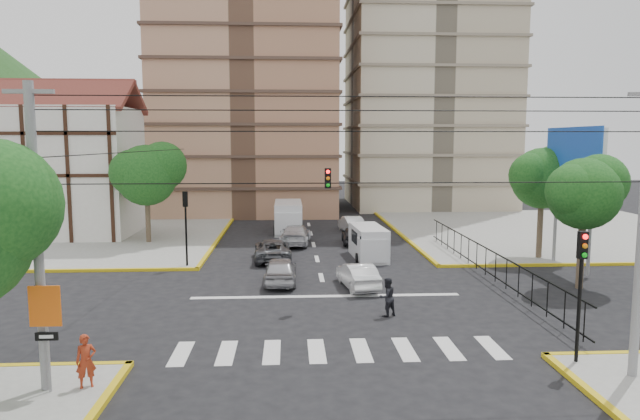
{
  "coord_description": "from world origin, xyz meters",
  "views": [
    {
      "loc": [
        -1.75,
        -25.6,
        7.49
      ],
      "look_at": [
        -0.19,
        2.92,
        4.0
      ],
      "focal_mm": 32.0,
      "sensor_mm": 36.0,
      "label": 1
    }
  ],
  "objects": [
    {
      "name": "van_right_lane",
      "position": [
        3.29,
        9.8,
        0.99
      ],
      "size": [
        2.08,
        4.65,
        2.05
      ],
      "rotation": [
        0.0,
        0.0,
        0.07
      ],
      "color": "silver",
      "rests_on": "ground"
    },
    {
      "name": "car_white_rear_right",
      "position": [
        3.35,
        20.65,
        0.67
      ],
      "size": [
        1.96,
        4.22,
        1.34
      ],
      "primitive_type": "imported",
      "rotation": [
        0.0,
        0.0,
        3.28
      ],
      "color": "white",
      "rests_on": "ground"
    },
    {
      "name": "stop_line",
      "position": [
        0.0,
        1.2,
        0.01
      ],
      "size": [
        13.0,
        0.4,
        0.01
      ],
      "primitive_type": "cube",
      "color": "silver",
      "rests_on": "ground"
    },
    {
      "name": "tree_park_c",
      "position": [
        14.09,
        9.01,
        5.34
      ],
      "size": [
        4.65,
        3.8,
        7.25
      ],
      "color": "#473828",
      "rests_on": "ground"
    },
    {
      "name": "car_darkgrey_mid_right",
      "position": [
        2.87,
        15.15,
        0.64
      ],
      "size": [
        1.67,
        3.82,
        1.28
      ],
      "primitive_type": "imported",
      "rotation": [
        0.0,
        0.0,
        3.1
      ],
      "color": "#2A2A2C",
      "rests_on": "ground"
    },
    {
      "name": "pedestrian_crosswalk",
      "position": [
        2.41,
        -2.07,
        0.84
      ],
      "size": [
        1.02,
        0.94,
        1.67
      ],
      "primitive_type": "imported",
      "rotation": [
        0.0,
        0.0,
        3.64
      ],
      "color": "black",
      "rests_on": "ground"
    },
    {
      "name": "ground",
      "position": [
        0.0,
        0.0,
        0.0
      ],
      "size": [
        160.0,
        160.0,
        0.0
      ],
      "primitive_type": "plane",
      "color": "black",
      "rests_on": "ground"
    },
    {
      "name": "tree_tudor",
      "position": [
        -11.9,
        16.01,
        5.22
      ],
      "size": [
        5.39,
        4.4,
        7.43
      ],
      "color": "#473828",
      "rests_on": "ground"
    },
    {
      "name": "billboard",
      "position": [
        14.45,
        6.0,
        6.0
      ],
      "size": [
        0.36,
        6.2,
        8.1
      ],
      "color": "slate",
      "rests_on": "ground"
    },
    {
      "name": "tudor_building",
      "position": [
        -19.0,
        20.0,
        5.25
      ],
      "size": [
        10.8,
        8.05,
        12.23
      ],
      "color": "silver",
      "rests_on": "ground"
    },
    {
      "name": "traffic_light_hanging",
      "position": [
        0.0,
        -2.04,
        5.9
      ],
      "size": [
        18.0,
        9.12,
        0.92
      ],
      "color": "black",
      "rests_on": "ground"
    },
    {
      "name": "van_left_lane",
      "position": [
        -1.82,
        20.55,
        1.21
      ],
      "size": [
        2.3,
        5.52,
        2.48
      ],
      "rotation": [
        0.0,
        0.0,
        0.0
      ],
      "color": "silver",
      "rests_on": "ground"
    },
    {
      "name": "sidewalk_ne",
      "position": [
        20.0,
        20.0,
        0.07
      ],
      "size": [
        26.0,
        26.0,
        0.15
      ],
      "primitive_type": "cube",
      "color": "gray",
      "rests_on": "ground"
    },
    {
      "name": "crosswalk_stripes",
      "position": [
        0.0,
        -6.0,
        0.01
      ],
      "size": [
        12.0,
        2.4,
        0.01
      ],
      "primitive_type": "cube",
      "color": "silver",
      "rests_on": "ground"
    },
    {
      "name": "sidewalk_nw",
      "position": [
        -20.0,
        20.0,
        0.07
      ],
      "size": [
        26.0,
        26.0,
        0.15
      ],
      "primitive_type": "cube",
      "color": "gray",
      "rests_on": "ground"
    },
    {
      "name": "car_white_front_right",
      "position": [
        1.72,
        2.69,
        0.65
      ],
      "size": [
        1.96,
        4.11,
        1.3
      ],
      "primitive_type": "imported",
      "rotation": [
        0.0,
        0.0,
        3.3
      ],
      "color": "white",
      "rests_on": "ground"
    },
    {
      "name": "traffic_light_nw",
      "position": [
        -7.8,
        7.8,
        3.11
      ],
      "size": [
        0.28,
        0.22,
        4.4
      ],
      "color": "black",
      "rests_on": "ground"
    },
    {
      "name": "tree_park_a",
      "position": [
        13.08,
        2.01,
        5.01
      ],
      "size": [
        4.41,
        3.6,
        6.83
      ],
      "color": "#473828",
      "rests_on": "ground"
    },
    {
      "name": "utility_pole_sw",
      "position": [
        -9.0,
        -9.0,
        4.77
      ],
      "size": [
        1.4,
        0.28,
        9.0
      ],
      "color": "slate",
      "rests_on": "ground"
    },
    {
      "name": "car_grey_mid_left",
      "position": [
        -2.8,
        9.78,
        0.67
      ],
      "size": [
        2.43,
        4.91,
        1.34
      ],
      "primitive_type": "imported",
      "rotation": [
        0.0,
        0.0,
        3.18
      ],
      "color": "#54565B",
      "rests_on": "ground"
    },
    {
      "name": "district_sign",
      "position": [
        -8.8,
        -9.24,
        2.45
      ],
      "size": [
        0.9,
        0.12,
        3.2
      ],
      "color": "slate",
      "rests_on": "ground"
    },
    {
      "name": "traffic_light_se",
      "position": [
        7.8,
        -7.8,
        3.11
      ],
      "size": [
        0.28,
        0.22,
        4.4
      ],
      "color": "black",
      "rests_on": "ground"
    },
    {
      "name": "park_fence",
      "position": [
        9.0,
        4.5,
        0.0
      ],
      "size": [
        0.1,
        22.5,
        1.66
      ],
      "primitive_type": null,
      "color": "black",
      "rests_on": "ground"
    },
    {
      "name": "car_silver_front_left",
      "position": [
        -2.22,
        3.88,
        0.71
      ],
      "size": [
        1.75,
        4.19,
        1.42
      ],
      "primitive_type": "imported",
      "rotation": [
        0.0,
        0.0,
        3.12
      ],
      "color": "#A5A4A9",
      "rests_on": "ground"
    },
    {
      "name": "pedestrian_sw_corner",
      "position": [
        -7.84,
        -8.93,
        0.96
      ],
      "size": [
        0.7,
        0.59,
        1.61
      ],
      "primitive_type": "imported",
      "rotation": [
        0.0,
        0.0,
        0.42
      ],
      "color": "#9A2F17",
      "rests_on": "sidewalk_sw"
    },
    {
      "name": "car_silver_rear_left",
      "position": [
        -1.29,
        15.17,
        0.72
      ],
      "size": [
        2.48,
        5.13,
        1.44
      ],
      "primitive_type": "imported",
      "rotation": [
        0.0,
        0.0,
        3.05
      ],
      "color": "silver",
      "rests_on": "ground"
    }
  ]
}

